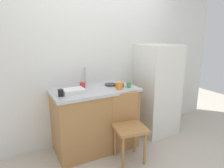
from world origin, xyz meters
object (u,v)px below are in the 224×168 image
refrigerator (157,90)px  hotplate (110,85)px  terracotta_bowl (120,85)px  cup_black (61,93)px  cup_red (83,85)px  cup_green (129,85)px  dish_tray (73,91)px  cup_orange (119,86)px  chair (128,124)px

refrigerator → hotplate: (-0.84, 0.06, 0.18)m
terracotta_bowl → cup_black: cup_black is taller
cup_red → cup_green: (0.59, -0.30, -0.00)m
refrigerator → dish_tray: (-1.45, -0.05, 0.19)m
cup_orange → dish_tray: bearing=166.9°
hotplate → cup_black: cup_black is taller
refrigerator → cup_green: refrigerator is taller
refrigerator → hotplate: 0.87m
hotplate → cup_green: (0.18, -0.23, 0.03)m
dish_tray → cup_green: (0.78, -0.12, 0.01)m
cup_red → terracotta_bowl: bearing=-24.8°
hotplate → cup_orange: (0.01, -0.25, 0.04)m
hotplate → cup_green: bearing=-52.1°
hotplate → cup_red: size_ratio=2.06×
terracotta_bowl → cup_black: size_ratio=1.43×
chair → cup_green: 0.56m
chair → cup_black: cup_black is taller
cup_black → cup_orange: size_ratio=0.86×
refrigerator → dish_tray: bearing=-178.2°
cup_black → cup_orange: (0.79, -0.07, 0.01)m
chair → cup_red: 0.84m
dish_tray → hotplate: dish_tray is taller
chair → cup_orange: (0.01, 0.26, 0.46)m
refrigerator → cup_green: size_ratio=20.40×
dish_tray → cup_orange: cup_orange is taller
cup_black → cup_green: 0.96m
refrigerator → dish_tray: size_ratio=5.31×
dish_tray → cup_green: size_ratio=3.84×
dish_tray → cup_black: size_ratio=3.18×
cup_black → cup_green: (0.96, -0.05, -0.01)m
terracotta_bowl → hotplate: 0.17m
cup_orange → terracotta_bowl: bearing=56.1°
cup_green → cup_orange: bearing=-173.3°
refrigerator → cup_red: size_ratio=17.98×
cup_black → cup_green: size_ratio=1.21×
hotplate → cup_black: (-0.78, -0.18, 0.03)m
chair → hotplate: size_ratio=5.24×
chair → dish_tray: 0.84m
cup_black → dish_tray: bearing=21.0°
cup_green → hotplate: bearing=127.9°
cup_black → refrigerator: bearing=4.1°
hotplate → dish_tray: bearing=-169.9°
refrigerator → hotplate: refrigerator is taller
terracotta_bowl → cup_red: cup_red is taller
refrigerator → terracotta_bowl: refrigerator is taller
chair → terracotta_bowl: size_ratio=7.06×
hotplate → cup_red: bearing=169.3°
hotplate → cup_orange: cup_orange is taller
terracotta_bowl → cup_red: (-0.48, 0.22, 0.01)m
terracotta_bowl → hotplate: (-0.07, 0.15, -0.02)m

